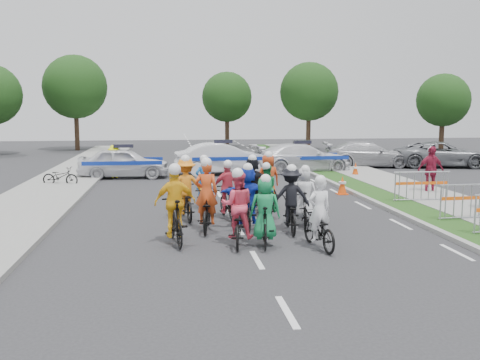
{
  "coord_description": "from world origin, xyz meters",
  "views": [
    {
      "loc": [
        -1.82,
        -11.06,
        3.25
      ],
      "look_at": [
        0.27,
        4.82,
        1.1
      ],
      "focal_mm": 40.0,
      "sensor_mm": 36.0,
      "label": 1
    }
  ],
  "objects": [
    {
      "name": "ground",
      "position": [
        0.0,
        0.0,
        0.0
      ],
      "size": [
        90.0,
        90.0,
        0.0
      ],
      "primitive_type": "plane",
      "color": "#28282B",
      "rests_on": "ground"
    },
    {
      "name": "curb_right",
      "position": [
        5.1,
        5.0,
        0.06
      ],
      "size": [
        0.2,
        60.0,
        0.12
      ],
      "primitive_type": "cube",
      "color": "gray",
      "rests_on": "ground"
    },
    {
      "name": "grass_strip",
      "position": [
        5.8,
        5.0,
        0.06
      ],
      "size": [
        1.2,
        60.0,
        0.11
      ],
      "primitive_type": "cube",
      "color": "#244215",
      "rests_on": "ground"
    },
    {
      "name": "sidewalk_right",
      "position": [
        7.6,
        5.0,
        0.07
      ],
      "size": [
        2.4,
        60.0,
        0.13
      ],
      "primitive_type": "cube",
      "color": "gray",
      "rests_on": "ground"
    },
    {
      "name": "sidewalk_left",
      "position": [
        -6.5,
        5.0,
        0.07
      ],
      "size": [
        3.0,
        60.0,
        0.13
      ],
      "primitive_type": "cube",
      "color": "gray",
      "rests_on": "ground"
    },
    {
      "name": "rider_0",
      "position": [
        1.58,
        0.78,
        0.58
      ],
      "size": [
        0.82,
        1.77,
        1.74
      ],
      "rotation": [
        0.0,
        0.0,
        3.28
      ],
      "color": "black",
      "rests_on": "ground"
    },
    {
      "name": "rider_1",
      "position": [
        0.38,
        1.18,
        0.68
      ],
      "size": [
        0.78,
        1.7,
        1.74
      ],
      "rotation": [
        0.0,
        0.0,
        3.0
      ],
      "color": "black",
      "rests_on": "ground"
    },
    {
      "name": "rider_2",
      "position": [
        -0.26,
        1.34,
        0.7
      ],
      "size": [
        0.87,
        1.9,
        1.87
      ],
      "rotation": [
        0.0,
        0.0,
        3.01
      ],
      "color": "black",
      "rests_on": "ground"
    },
    {
      "name": "rider_3",
      "position": [
        -1.72,
        1.63,
        0.75
      ],
      "size": [
        1.04,
        1.93,
        1.97
      ],
      "rotation": [
        0.0,
        0.0,
        3.28
      ],
      "color": "black",
      "rests_on": "ground"
    },
    {
      "name": "rider_4",
      "position": [
        1.32,
        2.56,
        0.7
      ],
      "size": [
        1.05,
        1.83,
        1.81
      ],
      "rotation": [
        0.0,
        0.0,
        3.05
      ],
      "color": "black",
      "rests_on": "ground"
    },
    {
      "name": "rider_5",
      "position": [
        0.22,
        2.94,
        0.77
      ],
      "size": [
        1.47,
        1.75,
        1.82
      ],
      "rotation": [
        0.0,
        0.0,
        3.09
      ],
      "color": "black",
      "rests_on": "ground"
    },
    {
      "name": "rider_6",
      "position": [
        -0.88,
        3.0,
        0.65
      ],
      "size": [
        0.93,
        2.01,
        1.98
      ],
      "rotation": [
        0.0,
        0.0,
        3.01
      ],
      "color": "black",
      "rests_on": "ground"
    },
    {
      "name": "rider_7",
      "position": [
        1.87,
        3.29,
        0.67
      ],
      "size": [
        0.78,
        1.67,
        1.7
      ],
      "rotation": [
        0.0,
        0.0,
        2.98
      ],
      "color": "black",
      "rests_on": "ground"
    },
    {
      "name": "rider_8",
      "position": [
        0.98,
        4.43,
        0.63
      ],
      "size": [
        0.71,
        1.65,
        1.68
      ],
      "rotation": [
        0.0,
        0.0,
        3.16
      ],
      "color": "black",
      "rests_on": "ground"
    },
    {
      "name": "rider_9",
      "position": [
        -0.16,
        4.42,
        0.68
      ],
      "size": [
        0.93,
        1.73,
        1.76
      ],
      "rotation": [
        0.0,
        0.0,
        3.3
      ],
      "color": "black",
      "rests_on": "ground"
    },
    {
      "name": "rider_10",
      "position": [
        -1.39,
        4.49,
        0.74
      ],
      "size": [
        1.13,
        1.95,
        1.92
      ],
      "rotation": [
        0.0,
        0.0,
        3.26
      ],
      "color": "black",
      "rests_on": "ground"
    },
    {
      "name": "rider_11",
      "position": [
        0.76,
        5.61,
        0.77
      ],
      "size": [
        1.46,
        1.75,
        1.81
      ],
      "rotation": [
        0.0,
        0.0,
        3.09
      ],
      "color": "black",
      "rests_on": "ground"
    },
    {
      "name": "rider_12",
      "position": [
        -0.75,
        6.01,
        0.59
      ],
      "size": [
        0.87,
        1.82,
        1.78
      ],
      "rotation": [
        0.0,
        0.0,
        3.29
      ],
      "color": "black",
      "rests_on": "ground"
    },
    {
      "name": "rider_13",
      "position": [
        1.38,
        6.17,
        0.73
      ],
      "size": [
        0.86,
        1.83,
        1.87
      ],
      "rotation": [
        0.0,
        0.0,
        3.32
      ],
      "color": "black",
      "rests_on": "ground"
    },
    {
      "name": "police_car_0",
      "position": [
        -3.98,
        14.44,
        0.72
      ],
      "size": [
        4.26,
        1.82,
        1.43
      ],
      "primitive_type": "imported",
      "rotation": [
        0.0,
        0.0,
        1.54
      ],
      "color": "silver",
      "rests_on": "ground"
    },
    {
      "name": "police_car_1",
      "position": [
        0.79,
        15.19,
        0.78
      ],
      "size": [
        4.86,
        2.11,
        1.56
      ],
      "primitive_type": "imported",
      "rotation": [
        0.0,
        0.0,
        1.67
      ],
      "color": "silver",
      "rests_on": "ground"
    },
    {
      "name": "police_car_2",
      "position": [
        4.91,
        15.66,
        0.73
      ],
      "size": [
        5.22,
        2.52,
        1.46
      ],
      "primitive_type": "imported",
      "rotation": [
        0.0,
        0.0,
        1.67
      ],
      "color": "silver",
      "rests_on": "ground"
    },
    {
      "name": "civilian_sedan",
      "position": [
        9.13,
        17.48,
        0.71
      ],
      "size": [
        5.12,
        2.65,
        1.42
      ],
      "primitive_type": "imported",
      "rotation": [
        0.0,
        0.0,
        1.43
      ],
      "color": "#A9A9AE",
      "rests_on": "ground"
    },
    {
      "name": "civilian_suv",
      "position": [
        13.22,
        16.92,
        0.7
      ],
      "size": [
        5.4,
        3.19,
        1.41
      ],
      "primitive_type": "imported",
      "rotation": [
        0.0,
        0.0,
        1.4
      ],
      "color": "slate",
      "rests_on": "ground"
    },
    {
      "name": "spectator_2",
      "position": [
        7.97,
        7.93,
        0.92
      ],
      "size": [
        1.12,
        0.55,
        1.84
      ],
      "primitive_type": "imported",
      "rotation": [
        0.0,
        0.0,
        0.09
      ],
      "color": "maroon",
      "rests_on": "ground"
    },
    {
      "name": "marshal_hiviz",
      "position": [
        -4.43,
        14.51,
        0.77
      ],
      "size": [
        1.02,
        0.61,
        1.54
      ],
      "primitive_type": "imported",
      "rotation": [
        0.0,
        0.0,
        3.18
      ],
      "color": "#F6FF0D",
      "rests_on": "ground"
    },
    {
      "name": "barrier_1",
      "position": [
        6.7,
        3.0,
        0.56
      ],
      "size": [
        2.02,
        0.59,
        1.12
      ],
      "primitive_type": null,
      "rotation": [
        0.0,
        0.0,
        0.05
      ],
      "color": "#A5A8AD",
      "rests_on": "ground"
    },
    {
      "name": "barrier_2",
      "position": [
        6.7,
        6.06,
        0.56
      ],
      "size": [
        2.0,
        0.51,
        1.12
      ],
      "primitive_type": null,
      "rotation": [
        0.0,
        0.0,
        0.0
      ],
      "color": "#A5A8AD",
      "rests_on": "ground"
    },
    {
      "name": "cone_0",
      "position": [
        4.67,
        8.38,
        0.34
      ],
      "size": [
        0.4,
        0.4,
        0.7
      ],
      "color": "#F24C0C",
      "rests_on": "ground"
    },
    {
      "name": "cone_1",
      "position": [
        6.94,
        13.32,
        0.34
      ],
      "size": [
        0.4,
        0.4,
        0.7
      ],
      "color": "#F24C0C",
      "rests_on": "ground"
    },
    {
      "name": "parked_bike",
      "position": [
        -6.43,
        12.02,
        0.41
      ],
      "size": [
        1.64,
        0.92,
        0.81
      ],
      "primitive_type": "imported",
      "rotation": [
        0.0,
        0.0,
        1.31
      ],
      "color": "black",
      "rests_on": "ground"
    },
    {
      "name": "tree_1",
      "position": [
        9.0,
        30.0,
        4.54
      ],
      "size": [
        4.55,
        4.55,
        6.82
      ],
      "color": "#382619",
      "rests_on": "ground"
    },
    {
      "name": "tree_2",
      "position": [
        18.0,
        26.0,
        3.83
      ],
      "size": [
        3.85,
        3.85,
        5.77
      ],
      "color": "#382619",
      "rests_on": "ground"
    },
    {
      "name": "tree_3",
      "position": [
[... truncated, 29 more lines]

